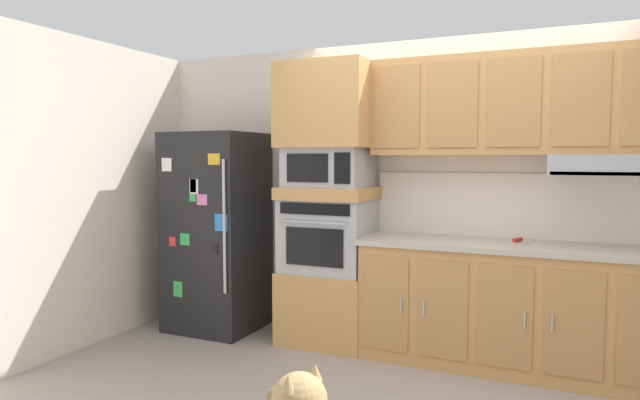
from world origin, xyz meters
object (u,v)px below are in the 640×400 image
Objects in this scene: refrigerator at (217,231)px; screwdriver at (519,240)px; built_in_oven at (329,235)px; microwave at (329,167)px.

refrigerator is 10.72× the size of screwdriver.
built_in_oven is 4.26× the size of screwdriver.
screwdriver is at bearing 3.96° from built_in_oven.
built_in_oven reaches higher than screwdriver.
refrigerator is 1.22m from microwave.
microwave is at bearing -176.04° from screwdriver.
built_in_oven is 1.49m from screwdriver.
refrigerator reaches higher than microwave.
microwave is 1.58m from screwdriver.
built_in_oven is 0.56m from microwave.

